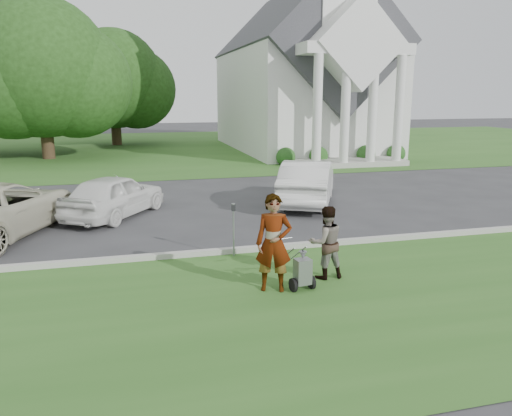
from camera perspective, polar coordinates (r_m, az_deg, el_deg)
name	(u,v)px	position (r m, az deg, el deg)	size (l,w,h in m)	color
ground	(267,258)	(12.42, 1.32, -5.71)	(120.00, 120.00, 0.00)	#333335
grass_strip	(310,306)	(9.76, 6.19, -11.12)	(80.00, 7.00, 0.01)	#2D5B1F
church_lawn	(171,147)	(38.66, -9.67, 6.86)	(80.00, 30.00, 0.01)	#2D5B1F
curb	(262,248)	(12.90, 0.66, -4.64)	(80.00, 0.18, 0.15)	#9E9E93
church	(302,65)	(36.59, 5.28, 15.97)	(9.19, 19.00, 24.10)	white
tree_left	(41,74)	(33.67, -23.35, 13.85)	(10.63, 8.40, 9.71)	#332316
tree_back	(113,84)	(41.32, -16.00, 13.50)	(9.61, 7.60, 8.89)	#332316
striping_cart	(302,272)	(10.36, 5.32, -7.32)	(0.54, 1.02, 0.91)	black
person_left	(274,244)	(10.12, 2.03, -4.11)	(0.73, 0.48, 2.01)	#999999
person_right	(326,243)	(10.96, 7.98, -3.97)	(0.78, 0.61, 1.61)	#999999
parking_meter_near	(233,223)	(12.30, -2.59, -1.75)	(0.10, 0.09, 1.36)	gray
car_b	(114,195)	(16.98, -15.89, 1.39)	(1.69, 4.21, 1.43)	white
car_d	(307,182)	(18.40, 5.88, 2.96)	(1.71, 4.89, 1.61)	silver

